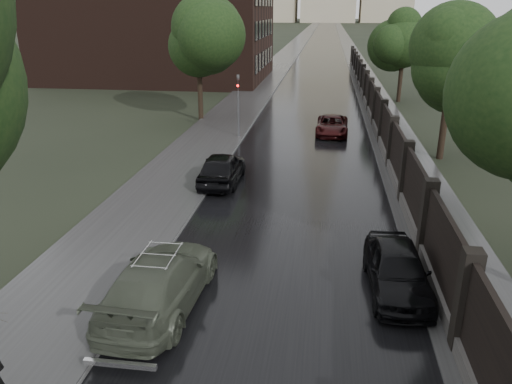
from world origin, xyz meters
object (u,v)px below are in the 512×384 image
tree_right_b (451,67)px  hatchback_left (222,168)px  tree_right_c (404,44)px  car_right_far (332,125)px  volga_sedan (160,281)px  car_right_near (397,269)px  traffic_light (238,101)px  tree_left_far (198,47)px

tree_right_b → hatchback_left: (-11.10, -5.67, -4.20)m
tree_right_b → tree_right_c: 18.00m
hatchback_left → car_right_far: bearing=-116.4°
tree_right_c → car_right_far: 15.06m
volga_sedan → car_right_near: bearing=-162.6°
traffic_light → hatchback_left: 8.85m
traffic_light → volga_sedan: (1.11, -19.15, -1.62)m
hatchback_left → car_right_near: bearing=128.5°
hatchback_left → car_right_near: (7.00, -8.77, -0.04)m
tree_right_b → car_right_near: tree_right_b is taller
tree_right_c → traffic_light: tree_right_c is taller
tree_left_far → hatchback_left: 15.05m
car_right_near → car_right_far: (-1.80, 19.28, -0.10)m
volga_sedan → car_right_near: volga_sedan is taller
tree_right_c → hatchback_left: 26.48m
traffic_light → car_right_far: 6.44m
tree_right_b → traffic_light: (-11.80, 2.99, -2.55)m
tree_left_far → tree_right_b: (15.50, -8.00, -0.29)m
tree_left_far → tree_right_b: bearing=-27.3°
tree_right_b → hatchback_left: bearing=-152.9°
hatchback_left → car_right_far: (5.20, 10.51, -0.14)m
traffic_light → car_right_far: (5.90, 1.85, -1.79)m
tree_right_c → car_right_near: size_ratio=1.69×
volga_sedan → hatchback_left: bearing=-84.9°
volga_sedan → hatchback_left: size_ratio=1.21×
volga_sedan → car_right_far: volga_sedan is taller
tree_right_b → car_right_near: 15.60m
volga_sedan → tree_right_c: bearing=-104.6°
tree_right_c → car_right_near: 32.97m
tree_left_far → tree_right_c: bearing=32.8°
tree_right_c → car_right_far: tree_right_c is taller
traffic_light → tree_right_b: bearing=-14.2°
tree_right_b → hatchback_left: size_ratio=1.59×
volga_sedan → car_right_near: size_ratio=1.29×
car_right_far → volga_sedan: bearing=-101.2°
tree_right_b → traffic_light: tree_right_b is taller
tree_right_c → traffic_light: size_ratio=1.75×
traffic_light → volga_sedan: 19.25m
tree_left_far → car_right_far: 11.12m
tree_left_far → tree_right_c: (15.50, 10.00, -0.29)m
tree_right_b → traffic_light: bearing=165.8°
tree_right_b → tree_right_c: (0.00, 18.00, 0.00)m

